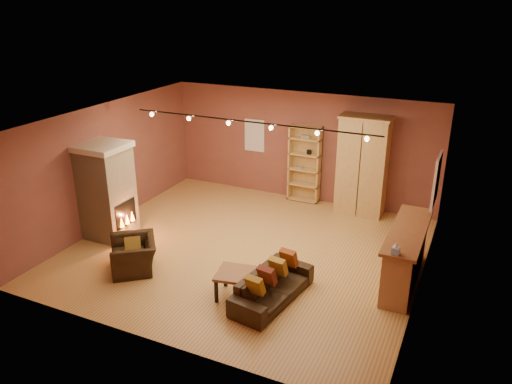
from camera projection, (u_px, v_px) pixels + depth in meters
The scene contains 16 objects.
floor at pixel (246, 250), 10.50m from camera, with size 7.00×7.00×0.00m, color #AA7A3C.
ceiling at pixel (245, 120), 9.47m from camera, with size 7.00×7.00×0.00m, color brown.
back_wall at pixel (301, 147), 12.73m from camera, with size 7.00×0.02×2.80m, color brown.
left_wall at pixel (107, 165), 11.35m from camera, with size 0.02×6.50×2.80m, color brown.
right_wall at pixel (427, 219), 8.62m from camera, with size 0.02×6.50×2.80m, color brown.
fireplace at pixel (107, 191), 10.79m from camera, with size 1.01×0.98×2.12m.
back_window at pixel (255, 135), 13.16m from camera, with size 0.56×0.04×0.86m, color silver.
bookcase at pixel (305, 163), 12.72m from camera, with size 0.81×0.32×1.99m.
armoire at pixel (362, 166), 11.88m from camera, with size 1.19×0.68×2.43m.
bar_counter at pixel (405, 255), 9.17m from camera, with size 0.61×2.26×1.08m.
tissue_box at pixel (396, 249), 8.10m from camera, with size 0.15×0.15×0.23m.
right_window at pixel (436, 180), 9.72m from camera, with size 0.05×0.90×1.00m, color silver.
loveseat at pixel (273, 281), 8.69m from camera, with size 0.80×1.87×0.76m.
armchair at pixel (133, 250), 9.64m from camera, with size 1.10×1.14×0.84m.
coffee_table at pixel (235, 276), 8.78m from camera, with size 0.74×0.74×0.48m.
track_rail at pixel (249, 123), 9.68m from camera, with size 5.20×0.09×0.13m.
Camera 1 is at (4.10, -8.36, 5.03)m, focal length 35.00 mm.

